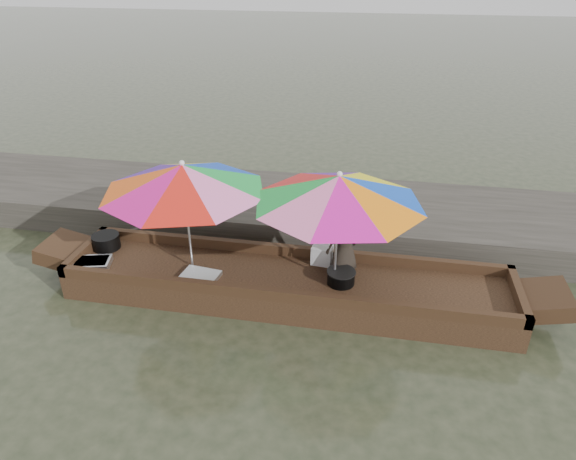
% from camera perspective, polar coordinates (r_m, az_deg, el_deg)
% --- Properties ---
extents(water, '(80.00, 80.00, 0.00)m').
position_cam_1_polar(water, '(7.12, -0.15, -7.48)').
color(water, '#28301E').
rests_on(water, ground).
extents(dock, '(22.00, 2.20, 0.50)m').
position_cam_1_polar(dock, '(8.86, 2.52, 2.04)').
color(dock, '#2D2B26').
rests_on(dock, ground).
extents(boat_hull, '(5.99, 1.20, 0.35)m').
position_cam_1_polar(boat_hull, '(7.02, -0.15, -6.32)').
color(boat_hull, black).
rests_on(boat_hull, water).
extents(cooking_pot, '(0.40, 0.40, 0.21)m').
position_cam_1_polar(cooking_pot, '(7.98, -19.56, -1.21)').
color(cooking_pot, black).
rests_on(cooking_pot, boat_hull).
extents(tray_crayfish, '(0.56, 0.45, 0.09)m').
position_cam_1_polar(tray_crayfish, '(7.61, -20.94, -3.47)').
color(tray_crayfish, silver).
rests_on(tray_crayfish, boat_hull).
extents(tray_scallop, '(0.53, 0.40, 0.06)m').
position_cam_1_polar(tray_scallop, '(6.97, -9.72, -5.05)').
color(tray_scallop, silver).
rests_on(tray_scallop, boat_hull).
extents(charcoal_grill, '(0.36, 0.36, 0.17)m').
position_cam_1_polar(charcoal_grill, '(6.77, 5.91, -5.29)').
color(charcoal_grill, black).
rests_on(charcoal_grill, boat_hull).
extents(supply_bag, '(0.30, 0.25, 0.26)m').
position_cam_1_polar(supply_bag, '(7.16, 3.81, -2.77)').
color(supply_bag, silver).
rests_on(supply_bag, boat_hull).
extents(vendor, '(0.58, 0.57, 1.00)m').
position_cam_1_polar(vendor, '(6.81, 6.26, -0.99)').
color(vendor, black).
rests_on(vendor, boat_hull).
extents(umbrella_bow, '(2.35, 2.35, 1.55)m').
position_cam_1_polar(umbrella_bow, '(6.88, -11.13, 1.50)').
color(umbrella_bow, green).
rests_on(umbrella_bow, boat_hull).
extents(umbrella_stern, '(2.50, 2.50, 1.55)m').
position_cam_1_polar(umbrella_stern, '(6.45, 5.45, 0.07)').
color(umbrella_stern, blue).
rests_on(umbrella_stern, boat_hull).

